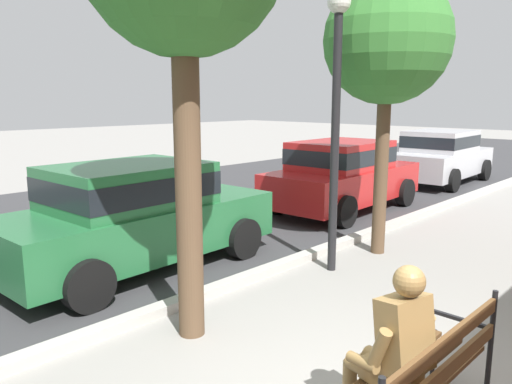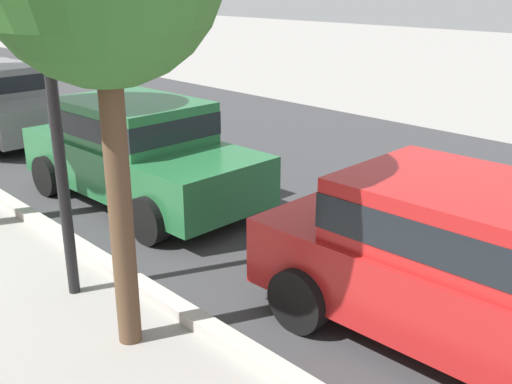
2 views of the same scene
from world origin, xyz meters
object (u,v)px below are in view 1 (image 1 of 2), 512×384
Objects in this scene: parked_car_silver at (441,155)px; lamp_post at (336,93)px; street_tree_far_corner at (387,42)px; parked_car_red at (343,173)px; park_bench at (423,372)px; parked_car_green at (135,213)px; bronze_statue_seated at (389,353)px.

parked_car_silver is 1.07× the size of lamp_post.
street_tree_far_corner is 1.04× the size of parked_car_red.
parked_car_green is at bearing 81.50° from park_bench.
street_tree_far_corner is (3.85, 2.56, 2.77)m from park_bench.
lamp_post reaches higher than park_bench.
park_bench is 0.43× the size of parked_car_silver.
parked_car_green is (0.84, 4.54, 0.17)m from bronze_statue_seated.
bronze_statue_seated is 0.33× the size of parked_car_green.
parked_car_silver is at bearing 22.88° from park_bench.
street_tree_far_corner is 1.11× the size of lamp_post.
parked_car_red is 1.00× the size of parked_car_silver.
street_tree_far_corner is at bearing 33.61° from park_bench.
bronze_statue_seated is 4.12m from lamp_post.
park_bench is 5.39m from street_tree_far_corner.
parked_car_silver is 9.03m from lamp_post.
lamp_post is at bearing -47.84° from parked_car_green.
park_bench is 0.43× the size of parked_car_red.
parked_car_green reaches higher than bronze_statue_seated.
parked_car_silver is at bearing 0.00° from parked_car_green.
park_bench is at bearing -146.39° from street_tree_far_corner.
parked_car_red is (6.20, 4.54, 0.17)m from bronze_statue_seated.
parked_car_red is at bearing 44.56° from street_tree_far_corner.
lamp_post is at bearing -148.25° from parked_car_red.
parked_car_red is at bearing 0.00° from parked_car_green.
park_bench is 0.43× the size of parked_car_green.
street_tree_far_corner is at bearing -163.54° from parked_car_silver.
bronze_statue_seated is 0.32× the size of street_tree_far_corner.
park_bench is at bearing -135.17° from lamp_post.
lamp_post reaches higher than parked_car_green.
park_bench is 4.80m from parked_car_green.
lamp_post is (2.63, 2.62, 2.01)m from park_bench.
park_bench is 7.71m from parked_car_red.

